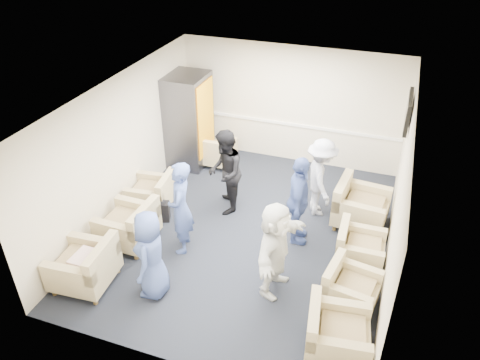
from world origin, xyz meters
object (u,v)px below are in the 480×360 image
(armchair_right_near, at_px, (334,335))
(armchair_right_far, at_px, (358,207))
(vending_machine, at_px, (189,120))
(person_front_right, at_px, (275,249))
(armchair_left_mid, at_px, (131,226))
(person_front_left, at_px, (151,255))
(person_mid_left, at_px, (181,208))
(person_mid_right, at_px, (298,201))
(person_back_left, at_px, (225,172))
(person_back_right, at_px, (321,178))
(armchair_right_midnear, at_px, (348,289))
(armchair_corner, at_px, (216,153))
(armchair_left_near, at_px, (87,267))
(armchair_left_far, at_px, (154,194))
(armchair_right_midfar, at_px, (357,249))

(armchair_right_near, height_order, armchair_right_far, armchair_right_far)
(vending_machine, height_order, person_front_right, vending_machine)
(armchair_left_mid, relative_size, person_front_left, 0.61)
(person_mid_left, distance_m, person_mid_right, 2.03)
(person_back_left, height_order, person_front_right, person_back_left)
(armchair_right_far, xyz_separation_m, person_back_left, (-2.51, -0.38, 0.48))
(person_back_right, bearing_deg, armchair_right_near, 171.25)
(armchair_right_midnear, distance_m, armchair_right_far, 2.12)
(armchair_right_near, height_order, armchair_corner, armchair_right_near)
(armchair_left_mid, relative_size, person_mid_right, 0.54)
(armchair_left_near, distance_m, armchair_right_near, 3.92)
(armchair_right_near, bearing_deg, armchair_left_far, 52.67)
(armchair_right_far, bearing_deg, armchair_right_near, -172.99)
(armchair_right_midfar, height_order, person_back_left, person_back_left)
(armchair_left_near, distance_m, armchair_right_midfar, 4.43)
(armchair_right_midfar, xyz_separation_m, person_back_right, (-0.91, 1.26, 0.48))
(armchair_right_midnear, xyz_separation_m, person_front_right, (-1.15, -0.06, 0.50))
(person_back_right, distance_m, person_front_right, 2.30)
(person_mid_right, bearing_deg, person_back_left, 62.25)
(armchair_right_midfar, xyz_separation_m, armchair_corner, (-3.49, 2.36, -0.01))
(armchair_right_midnear, bearing_deg, armchair_left_far, 81.63)
(person_front_left, height_order, person_front_right, person_front_right)
(armchair_right_midfar, distance_m, armchair_right_far, 1.15)
(person_front_left, relative_size, person_front_right, 0.94)
(person_mid_left, height_order, person_back_right, person_mid_left)
(armchair_right_near, xyz_separation_m, vending_machine, (-4.04, 4.22, 0.72))
(person_mid_left, height_order, person_back_left, person_mid_left)
(armchair_left_far, relative_size, person_back_left, 0.52)
(armchair_right_far, bearing_deg, person_front_left, 141.45)
(armchair_corner, bearing_deg, armchair_right_midfar, 144.99)
(armchair_left_mid, distance_m, armchair_right_far, 4.20)
(armchair_left_far, distance_m, person_back_left, 1.52)
(armchair_left_mid, height_order, armchair_right_far, armchair_right_far)
(vending_machine, height_order, person_mid_right, vending_machine)
(armchair_right_midfar, distance_m, person_front_left, 3.41)
(person_back_left, distance_m, person_back_right, 1.82)
(armchair_corner, height_order, person_mid_left, person_mid_left)
(armchair_right_midfar, relative_size, person_back_left, 0.46)
(armchair_corner, height_order, person_mid_right, person_mid_right)
(vending_machine, xyz_separation_m, person_front_right, (2.94, -3.31, -0.25))
(person_back_left, bearing_deg, armchair_left_far, -91.45)
(person_back_left, bearing_deg, person_mid_left, -30.67)
(vending_machine, bearing_deg, armchair_right_near, -46.24)
(person_back_left, bearing_deg, armchair_right_midnear, 38.12)
(person_mid_right, xyz_separation_m, person_front_right, (-0.05, -1.31, -0.04))
(armchair_right_far, bearing_deg, armchair_right_midnear, -170.73)
(armchair_corner, relative_size, person_front_left, 0.51)
(person_front_right, bearing_deg, armchair_left_near, 115.22)
(armchair_right_midnear, height_order, person_mid_left, person_mid_left)
(armchair_right_midnear, relative_size, armchair_corner, 1.13)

